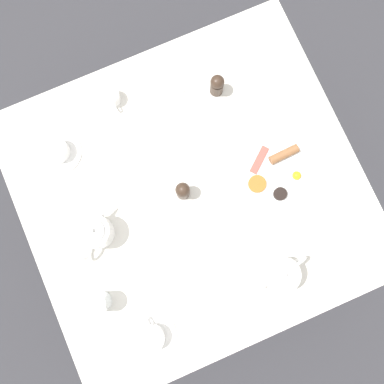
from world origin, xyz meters
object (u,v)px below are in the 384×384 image
Objects in this scene: teacup_with_saucer_right at (152,337)px; salt_grinder at (217,85)px; fork_by_plate at (177,95)px; knife_by_plate at (190,249)px; teapot_near at (281,274)px; breakfast_plate at (276,173)px; pepper_grinder at (183,191)px; creamer_jug at (111,97)px; teapot_far at (95,232)px; teacup_with_saucer_left at (57,151)px; water_glass_tall at (99,303)px; napkin_folded at (163,147)px.

salt_grinder is (-0.67, 0.52, 0.03)m from teacup_with_saucer_right.
fork_by_plate is 0.53m from knife_by_plate.
teapot_near is at bearing 92.48° from teacup_with_saucer_right.
breakfast_plate is at bearing 107.85° from knife_by_plate.
salt_grinder is (-0.29, 0.25, 0.00)m from pepper_grinder.
creamer_jug is at bearing -138.49° from breakfast_plate.
salt_grinder is (-0.65, 0.07, -0.00)m from teapot_near.
teapot_far is at bearing -94.89° from breakfast_plate.
creamer_jug is at bearing -175.88° from knife_by_plate.
teapot_near reaches higher than salt_grinder.
salt_grinder reaches higher than fork_by_plate.
teacup_with_saucer_left is 1.37× the size of water_glass_tall.
napkin_folded is at bearing -65.53° from salt_grinder.
napkin_folded is (0.23, 0.10, -0.02)m from creamer_jug.
teapot_near is at bearing -81.98° from teapot_far.
teacup_with_saucer_right reaches higher than creamer_jug.
teacup_with_saucer_right is 0.80m from creamer_jug.
pepper_grinder is (0.30, 0.33, 0.03)m from teacup_with_saucer_left.
teapot_near is at bearing 19.74° from creamer_jug.
teacup_with_saucer_left is 0.36m from napkin_folded.
pepper_grinder is 0.35m from fork_by_plate.
fork_by_plate is at bearing 151.16° from teacup_with_saucer_right.
teapot_far is 1.37× the size of water_glass_tall.
breakfast_plate is 0.63m from teapot_far.
breakfast_plate is 0.62m from creamer_jug.
creamer_jug is 0.81× the size of salt_grinder.
breakfast_plate is 0.71m from water_glass_tall.
creamer_jug reaches higher than napkin_folded.
teacup_with_saucer_right is 0.47m from pepper_grinder.
creamer_jug is (-0.46, -0.41, 0.02)m from breakfast_plate.
breakfast_plate is 1.75× the size of teacup_with_saucer_right.
teacup_with_saucer_left and teacup_with_saucer_right have the same top height.
teapot_far is 1.28× the size of napkin_folded.
salt_grinder is 0.28m from napkin_folded.
teacup_with_saucer_left is at bearing -175.01° from teacup_with_saucer_right.
water_glass_tall reaches higher than salt_grinder.
teacup_with_saucer_right is 1.50× the size of salt_grinder.
fork_by_plate is at bearing -8.00° from teapot_far.
fork_by_plate is at bearing 93.34° from teacup_with_saucer_left.
breakfast_plate is 3.25× the size of creamer_jug.
teapot_near is 0.61m from teapot_far.
teapot_far is at bearing -123.68° from knife_by_plate.
knife_by_plate is at bearing 96.94° from water_glass_tall.
fork_by_plate is 0.87× the size of knife_by_plate.
salt_grinder is (0.01, 0.58, 0.03)m from teacup_with_saucer_left.
teapot_far is 0.31m from teacup_with_saucer_left.
knife_by_plate is (0.17, 0.26, -0.05)m from teapot_far.
teapot_near reaches higher than pepper_grinder.
teacup_with_saucer_left is 0.55m from knife_by_plate.
pepper_grinder is 0.18m from napkin_folded.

